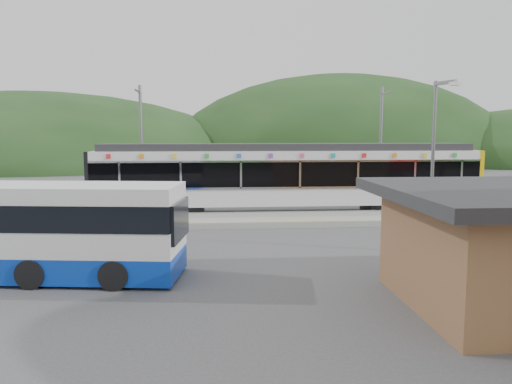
{
  "coord_description": "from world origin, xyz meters",
  "views": [
    {
      "loc": [
        -2.78,
        -20.43,
        4.32
      ],
      "look_at": [
        -1.04,
        1.0,
        1.77
      ],
      "focal_mm": 35.0,
      "sensor_mm": 36.0,
      "label": 1
    }
  ],
  "objects": [
    {
      "name": "catenary_mast_west",
      "position": [
        -7.0,
        8.56,
        3.65
      ],
      "size": [
        0.18,
        1.8,
        7.0
      ],
      "color": "slate",
      "rests_on": "ground"
    },
    {
      "name": "train",
      "position": [
        1.01,
        6.0,
        2.06
      ],
      "size": [
        20.44,
        3.01,
        3.74
      ],
      "color": "black",
      "rests_on": "ground"
    },
    {
      "name": "catenary_mast_east",
      "position": [
        7.0,
        8.56,
        3.65
      ],
      "size": [
        0.18,
        1.8,
        7.0
      ],
      "color": "slate",
      "rests_on": "ground"
    },
    {
      "name": "lamp_post",
      "position": [
        4.94,
        -3.37,
        3.66
      ],
      "size": [
        0.4,
        1.11,
        6.13
      ],
      "rotation": [
        0.0,
        0.0,
        0.28
      ],
      "color": "slate",
      "rests_on": "ground"
    },
    {
      "name": "platform",
      "position": [
        0.0,
        3.3,
        0.15
      ],
      "size": [
        26.0,
        3.2,
        0.3
      ],
      "primitive_type": "cube",
      "color": "#9E9E99",
      "rests_on": "ground"
    },
    {
      "name": "ground",
      "position": [
        0.0,
        0.0,
        0.0
      ],
      "size": [
        120.0,
        120.0,
        0.0
      ],
      "primitive_type": "plane",
      "color": "#4C4C4F",
      "rests_on": "ground"
    },
    {
      "name": "yellow_line",
      "position": [
        0.0,
        2.0,
        0.3
      ],
      "size": [
        26.0,
        0.1,
        0.01
      ],
      "primitive_type": "cube",
      "color": "yellow",
      "rests_on": "platform"
    },
    {
      "name": "bus",
      "position": [
        -8.99,
        -5.25,
        1.36
      ],
      "size": [
        10.54,
        3.7,
        2.81
      ],
      "rotation": [
        0.0,
        0.0,
        -0.13
      ],
      "color": "#0C3ABE",
      "rests_on": "ground"
    },
    {
      "name": "hills",
      "position": [
        6.19,
        5.29,
        0.0
      ],
      "size": [
        146.0,
        149.0,
        26.0
      ],
      "color": "#1E3D19",
      "rests_on": "ground"
    }
  ]
}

